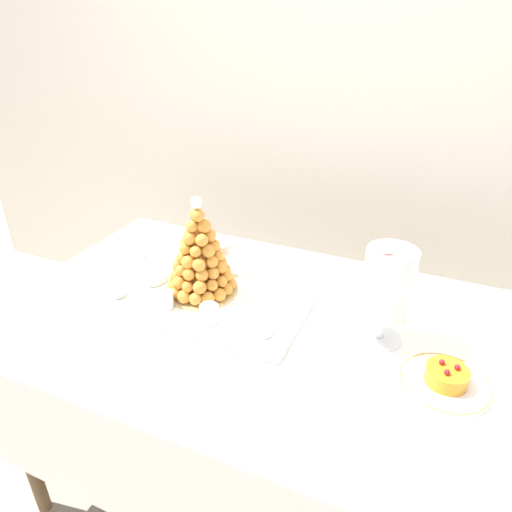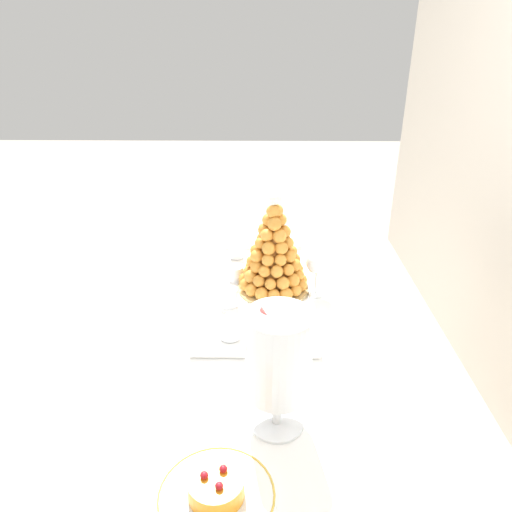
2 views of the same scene
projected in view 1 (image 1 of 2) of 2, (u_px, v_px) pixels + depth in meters
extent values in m
plane|color=#B2A899|center=(265.00, 492.00, 1.66)|extent=(12.00, 12.00, 0.00)
cube|color=silver|center=(365.00, 88.00, 1.92)|extent=(4.80, 0.10, 2.50)
cylinder|color=brown|center=(20.00, 433.00, 1.43)|extent=(0.04, 0.04, 0.74)
cylinder|color=brown|center=(155.00, 311.00, 2.02)|extent=(0.04, 0.04, 0.74)
cylinder|color=brown|center=(496.00, 406.00, 1.53)|extent=(0.04, 0.04, 0.74)
cube|color=brown|center=(267.00, 325.00, 1.30)|extent=(1.49, 0.85, 0.02)
cube|color=white|center=(267.00, 321.00, 1.30)|extent=(1.55, 0.91, 0.00)
cube|color=white|center=(189.00, 503.00, 1.02)|extent=(1.55, 0.01, 0.39)
cube|color=white|center=(312.00, 298.00, 1.75)|extent=(1.55, 0.01, 0.39)
cube|color=white|center=(70.00, 314.00, 1.66)|extent=(0.01, 0.91, 0.39)
cube|color=white|center=(199.00, 302.00, 1.37)|extent=(0.63, 0.32, 0.01)
cube|color=white|center=(169.00, 329.00, 1.24)|extent=(0.63, 0.01, 0.02)
cube|color=white|center=(224.00, 274.00, 1.50)|extent=(0.63, 0.01, 0.02)
cube|color=white|center=(114.00, 277.00, 1.48)|extent=(0.01, 0.32, 0.02)
cube|color=white|center=(299.00, 324.00, 1.26)|extent=(0.01, 0.32, 0.02)
cylinder|color=white|center=(199.00, 301.00, 1.37)|extent=(0.30, 0.30, 0.00)
cylinder|color=tan|center=(202.00, 290.00, 1.42)|extent=(0.22, 0.22, 0.01)
cone|color=#BD742B|center=(200.00, 251.00, 1.35)|extent=(0.15, 0.15, 0.26)
sphere|color=orange|center=(227.00, 289.00, 1.37)|extent=(0.04, 0.04, 0.04)
sphere|color=gold|center=(230.00, 283.00, 1.41)|extent=(0.04, 0.04, 0.04)
sphere|color=gold|center=(228.00, 277.00, 1.44)|extent=(0.04, 0.04, 0.04)
sphere|color=gold|center=(222.00, 273.00, 1.46)|extent=(0.04, 0.04, 0.04)
sphere|color=orange|center=(213.00, 270.00, 1.48)|extent=(0.04, 0.04, 0.04)
sphere|color=gold|center=(202.00, 270.00, 1.48)|extent=(0.04, 0.04, 0.04)
sphere|color=gold|center=(191.00, 272.00, 1.47)|extent=(0.04, 0.04, 0.04)
sphere|color=gold|center=(181.00, 275.00, 1.45)|extent=(0.04, 0.04, 0.04)
sphere|color=gold|center=(175.00, 280.00, 1.42)|extent=(0.03, 0.03, 0.03)
sphere|color=gold|center=(173.00, 287.00, 1.39)|extent=(0.04, 0.04, 0.04)
sphere|color=orange|center=(176.00, 293.00, 1.36)|extent=(0.04, 0.04, 0.04)
sphere|color=orange|center=(184.00, 297.00, 1.34)|extent=(0.04, 0.04, 0.04)
sphere|color=orange|center=(195.00, 299.00, 1.33)|extent=(0.04, 0.04, 0.04)
sphere|color=orange|center=(208.00, 298.00, 1.33)|extent=(0.04, 0.04, 0.04)
sphere|color=gold|center=(219.00, 295.00, 1.35)|extent=(0.04, 0.04, 0.04)
sphere|color=gold|center=(226.00, 275.00, 1.39)|extent=(0.04, 0.04, 0.04)
sphere|color=orange|center=(225.00, 270.00, 1.42)|extent=(0.04, 0.04, 0.04)
sphere|color=orange|center=(218.00, 265.00, 1.44)|extent=(0.04, 0.04, 0.04)
sphere|color=orange|center=(208.00, 262.00, 1.46)|extent=(0.04, 0.04, 0.04)
sphere|color=orange|center=(196.00, 263.00, 1.46)|extent=(0.03, 0.03, 0.03)
sphere|color=orange|center=(186.00, 266.00, 1.44)|extent=(0.03, 0.03, 0.03)
sphere|color=orange|center=(178.00, 270.00, 1.41)|extent=(0.04, 0.04, 0.04)
sphere|color=gold|center=(176.00, 277.00, 1.38)|extent=(0.04, 0.04, 0.04)
sphere|color=orange|center=(179.00, 283.00, 1.35)|extent=(0.04, 0.04, 0.04)
sphere|color=orange|center=(188.00, 287.00, 1.33)|extent=(0.03, 0.03, 0.03)
sphere|color=gold|center=(200.00, 287.00, 1.32)|extent=(0.04, 0.04, 0.04)
sphere|color=orange|center=(212.00, 285.00, 1.33)|extent=(0.04, 0.04, 0.04)
sphere|color=gold|center=(222.00, 282.00, 1.36)|extent=(0.03, 0.03, 0.03)
sphere|color=orange|center=(222.00, 262.00, 1.39)|extent=(0.03, 0.03, 0.03)
sphere|color=orange|center=(216.00, 257.00, 1.42)|extent=(0.04, 0.04, 0.04)
sphere|color=orange|center=(206.00, 254.00, 1.43)|extent=(0.04, 0.04, 0.04)
sphere|color=orange|center=(194.00, 256.00, 1.43)|extent=(0.04, 0.04, 0.04)
sphere|color=orange|center=(184.00, 259.00, 1.41)|extent=(0.04, 0.04, 0.04)
sphere|color=orange|center=(179.00, 265.00, 1.38)|extent=(0.04, 0.04, 0.04)
sphere|color=orange|center=(181.00, 271.00, 1.34)|extent=(0.03, 0.03, 0.03)
sphere|color=orange|center=(189.00, 274.00, 1.32)|extent=(0.04, 0.04, 0.04)
sphere|color=orange|center=(201.00, 275.00, 1.32)|extent=(0.04, 0.04, 0.04)
sphere|color=orange|center=(213.00, 273.00, 1.33)|extent=(0.04, 0.04, 0.04)
sphere|color=gold|center=(221.00, 267.00, 1.36)|extent=(0.04, 0.04, 0.04)
sphere|color=orange|center=(215.00, 251.00, 1.39)|extent=(0.04, 0.04, 0.04)
sphere|color=orange|center=(206.00, 248.00, 1.41)|extent=(0.04, 0.04, 0.04)
sphere|color=gold|center=(194.00, 248.00, 1.40)|extent=(0.04, 0.04, 0.04)
sphere|color=orange|center=(184.00, 252.00, 1.38)|extent=(0.03, 0.03, 0.03)
sphere|color=gold|center=(182.00, 258.00, 1.35)|extent=(0.04, 0.04, 0.04)
sphere|color=orange|center=(188.00, 263.00, 1.32)|extent=(0.04, 0.04, 0.04)
sphere|color=gold|center=(200.00, 264.00, 1.31)|extent=(0.04, 0.04, 0.04)
sphere|color=gold|center=(212.00, 262.00, 1.33)|extent=(0.04, 0.04, 0.04)
sphere|color=gold|center=(218.00, 256.00, 1.36)|extent=(0.04, 0.04, 0.04)
sphere|color=gold|center=(208.00, 240.00, 1.38)|extent=(0.03, 0.03, 0.03)
sphere|color=orange|center=(196.00, 239.00, 1.38)|extent=(0.04, 0.04, 0.04)
sphere|color=orange|center=(186.00, 243.00, 1.36)|extent=(0.04, 0.04, 0.04)
sphere|color=orange|center=(186.00, 249.00, 1.32)|extent=(0.04, 0.04, 0.04)
sphere|color=gold|center=(195.00, 252.00, 1.31)|extent=(0.03, 0.03, 0.03)
sphere|color=orange|center=(208.00, 251.00, 1.32)|extent=(0.04, 0.04, 0.04)
sphere|color=orange|center=(214.00, 245.00, 1.35)|extent=(0.04, 0.04, 0.04)
sphere|color=gold|center=(202.00, 231.00, 1.36)|extent=(0.04, 0.04, 0.04)
sphere|color=gold|center=(190.00, 234.00, 1.34)|extent=(0.04, 0.04, 0.04)
sphere|color=gold|center=(189.00, 238.00, 1.31)|extent=(0.04, 0.04, 0.04)
sphere|color=gold|center=(202.00, 240.00, 1.30)|extent=(0.04, 0.04, 0.04)
sphere|color=gold|center=(209.00, 236.00, 1.33)|extent=(0.04, 0.04, 0.04)
sphere|color=gold|center=(198.00, 222.00, 1.33)|extent=(0.04, 0.04, 0.04)
sphere|color=gold|center=(192.00, 226.00, 1.30)|extent=(0.04, 0.04, 0.04)
sphere|color=orange|center=(204.00, 226.00, 1.31)|extent=(0.04, 0.04, 0.04)
sphere|color=gold|center=(196.00, 214.00, 1.31)|extent=(0.04, 0.04, 0.04)
sphere|color=orange|center=(198.00, 216.00, 1.29)|extent=(0.04, 0.04, 0.04)
sphere|color=white|center=(196.00, 203.00, 1.28)|extent=(0.03, 0.03, 0.03)
cylinder|color=silver|center=(116.00, 288.00, 1.39)|extent=(0.05, 0.05, 0.05)
cylinder|color=gold|center=(117.00, 292.00, 1.39)|extent=(0.05, 0.05, 0.02)
cylinder|color=#EAC166|center=(116.00, 286.00, 1.38)|extent=(0.05, 0.05, 0.02)
sphere|color=brown|center=(114.00, 284.00, 1.37)|extent=(0.01, 0.01, 0.01)
cylinder|color=silver|center=(165.00, 300.00, 1.33)|extent=(0.05, 0.05, 0.05)
cylinder|color=#F4EAC6|center=(166.00, 304.00, 1.34)|extent=(0.04, 0.04, 0.02)
cylinder|color=white|center=(165.00, 299.00, 1.33)|extent=(0.04, 0.04, 0.01)
sphere|color=brown|center=(168.00, 295.00, 1.33)|extent=(0.01, 0.01, 0.01)
cylinder|color=silver|center=(209.00, 314.00, 1.27)|extent=(0.05, 0.05, 0.05)
cylinder|color=brown|center=(210.00, 318.00, 1.27)|extent=(0.05, 0.05, 0.02)
cylinder|color=#8C603D|center=(209.00, 313.00, 1.26)|extent=(0.05, 0.05, 0.02)
sphere|color=brown|center=(211.00, 310.00, 1.25)|extent=(0.01, 0.01, 0.01)
cylinder|color=silver|center=(263.00, 325.00, 1.22)|extent=(0.05, 0.05, 0.05)
cylinder|color=#F4EAC6|center=(263.00, 329.00, 1.23)|extent=(0.05, 0.05, 0.02)
cylinder|color=white|center=(263.00, 323.00, 1.22)|extent=(0.05, 0.05, 0.02)
sphere|color=brown|center=(263.00, 320.00, 1.21)|extent=(0.02, 0.02, 0.02)
cylinder|color=white|center=(153.00, 276.00, 1.48)|extent=(0.10, 0.10, 0.02)
cylinder|color=#F2CC59|center=(152.00, 274.00, 1.47)|extent=(0.09, 0.09, 0.00)
cylinder|color=white|center=(380.00, 337.00, 1.22)|extent=(0.11, 0.11, 0.01)
cylinder|color=white|center=(382.00, 325.00, 1.20)|extent=(0.02, 0.02, 0.08)
cylinder|color=white|center=(389.00, 282.00, 1.14)|extent=(0.13, 0.13, 0.18)
cylinder|color=#E54C47|center=(389.00, 308.00, 1.17)|extent=(0.05, 0.04, 0.05)
cylinder|color=pink|center=(387.00, 304.00, 1.19)|extent=(0.06, 0.05, 0.06)
cylinder|color=yellow|center=(379.00, 305.00, 1.19)|extent=(0.06, 0.05, 0.05)
cylinder|color=#F9A54C|center=(380.00, 311.00, 1.16)|extent=(0.05, 0.05, 0.05)
cylinder|color=#72B2E0|center=(391.00, 300.00, 1.17)|extent=(0.06, 0.05, 0.06)
cylinder|color=#9ED860|center=(380.00, 293.00, 1.20)|extent=(0.05, 0.05, 0.04)
cylinder|color=#72B2E0|center=(378.00, 301.00, 1.16)|extent=(0.05, 0.05, 0.06)
cylinder|color=#E54C47|center=(388.00, 303.00, 1.16)|extent=(0.05, 0.05, 0.05)
cylinder|color=yellow|center=(389.00, 290.00, 1.17)|extent=(0.05, 0.04, 0.05)
cylinder|color=#E54C47|center=(382.00, 290.00, 1.17)|extent=(0.05, 0.05, 0.04)
cylinder|color=brown|center=(383.00, 295.00, 1.15)|extent=(0.06, 0.05, 0.06)
cylinder|color=pink|center=(395.00, 296.00, 1.14)|extent=(0.05, 0.04, 0.05)
cylinder|color=yellow|center=(387.00, 283.00, 1.16)|extent=(0.06, 0.05, 0.06)
cylinder|color=#D199D8|center=(382.00, 287.00, 1.14)|extent=(0.06, 0.04, 0.06)
cylinder|color=#72B2E0|center=(396.00, 288.00, 1.14)|extent=(0.06, 0.04, 0.06)
cylinder|color=#D199D8|center=(386.00, 275.00, 1.15)|extent=(0.05, 0.05, 0.04)
cylinder|color=#D199D8|center=(379.00, 280.00, 1.13)|extent=(0.04, 0.04, 0.02)
cylinder|color=pink|center=(396.00, 283.00, 1.12)|extent=(0.05, 0.05, 0.04)
cylinder|color=#F9A54C|center=(397.00, 277.00, 1.15)|extent=(0.05, 0.05, 0.03)
cylinder|color=yellow|center=(383.00, 270.00, 1.13)|extent=(0.05, 0.05, 0.04)
cylinder|color=pink|center=(391.00, 276.00, 1.11)|extent=(0.05, 0.05, 0.05)
cylinder|color=#D199D8|center=(395.00, 270.00, 1.13)|extent=(0.07, 0.05, 0.06)
cylinder|color=pink|center=(380.00, 264.00, 1.12)|extent=(0.05, 0.04, 0.05)
cylinder|color=#E54C47|center=(394.00, 268.00, 1.10)|extent=(0.05, 0.04, 0.05)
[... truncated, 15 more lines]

